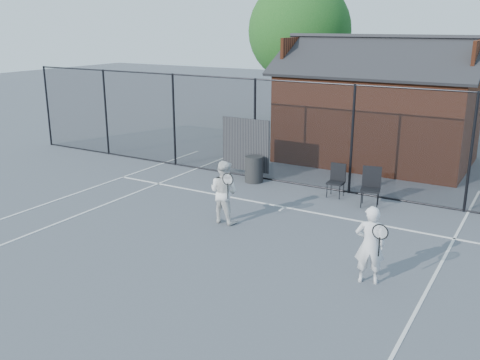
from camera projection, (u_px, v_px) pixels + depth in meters
The scene contains 10 objects.
ground at pixel (222, 248), 11.19m from camera, with size 80.00×80.00×0.00m, color #4E525A.
court_lines at pixel (184, 272), 10.09m from camera, with size 11.02×18.00×0.01m.
fence at pixel (307, 137), 15.06m from camera, with size 22.04×3.00×3.00m.
clubhouse at pixel (378, 114), 17.92m from camera, with size 6.50×4.36×4.19m.
tree_left at pixel (300, 31), 23.35m from camera, with size 4.48×4.48×6.44m.
player_front at pixel (370, 245), 9.52m from camera, with size 0.69×0.55×1.46m.
player_back at pixel (224, 192), 12.47m from camera, with size 0.82×0.61×1.49m.
chair_left at pixel (336, 181), 14.38m from camera, with size 0.42×0.44×0.88m, color black.
chair_right at pixel (371, 188), 13.60m from camera, with size 0.48×0.50×0.99m, color black.
waste_bin at pixel (254, 169), 15.75m from camera, with size 0.53×0.53×0.78m, color black.
Camera 1 is at (5.58, -8.70, 4.53)m, focal length 40.00 mm.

